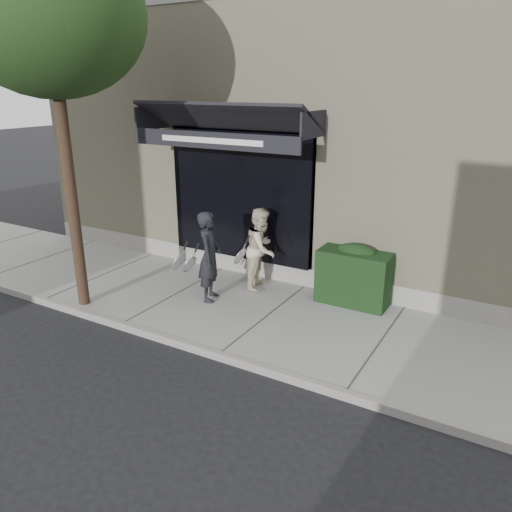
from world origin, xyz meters
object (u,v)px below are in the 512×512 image
Objects in this scene: pedestrian_front at (209,257)px; pedestrian_back at (261,249)px; hedge at (355,275)px; street_tree at (49,15)px.

pedestrian_back is (0.54, 1.00, -0.04)m from pedestrian_front.
hedge is 2.69m from pedestrian_front.
street_tree is at bearing -145.17° from pedestrian_front.
pedestrian_front is (-2.38, -1.22, 0.31)m from hedge.
street_tree reaches higher than pedestrian_back.
pedestrian_front is at bearing 34.83° from street_tree.
pedestrian_front is (1.92, 1.33, -4.01)m from street_tree.
pedestrian_front reaches higher than pedestrian_back.
hedge is 0.81× the size of pedestrian_back.
pedestrian_back is at bearing 43.47° from street_tree.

